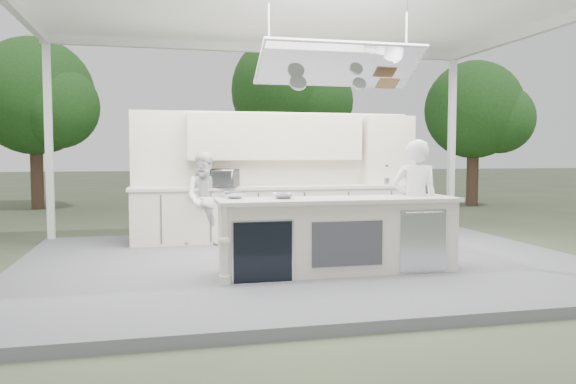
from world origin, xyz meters
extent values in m
plane|color=#4D5339|center=(0.00, 0.00, 0.00)|extent=(90.00, 90.00, 0.00)
cube|color=#5C5C61|center=(0.00, 0.00, 0.06)|extent=(8.00, 6.00, 0.12)
cube|color=white|center=(3.90, 2.90, 1.85)|extent=(0.12, 0.12, 3.70)
cube|color=white|center=(-3.90, 2.90, 1.85)|extent=(0.12, 0.12, 3.70)
cube|color=white|center=(0.00, 2.90, 3.62)|extent=(8.00, 0.12, 0.16)
cube|color=white|center=(3.90, 0.00, 3.62)|extent=(0.12, 6.00, 0.16)
cube|color=white|center=(0.20, -0.90, 2.75)|extent=(2.00, 0.71, 0.43)
cube|color=white|center=(0.20, -0.90, 2.75)|extent=(2.06, 0.76, 0.46)
cylinder|color=white|center=(-0.70, -0.90, 3.23)|extent=(0.02, 0.02, 0.95)
cylinder|color=white|center=(1.10, -0.90, 3.23)|extent=(0.02, 0.02, 0.95)
cylinder|color=silver|center=(-0.30, -0.75, 2.53)|extent=(0.22, 0.14, 0.21)
cylinder|color=silver|center=(0.50, -0.80, 2.53)|extent=(0.18, 0.12, 0.18)
cube|color=olive|center=(0.90, -0.78, 2.55)|extent=(0.28, 0.18, 0.12)
cube|color=beige|center=(0.20, -0.90, 0.57)|extent=(3.00, 0.70, 0.90)
cube|color=silver|center=(0.20, -0.90, 1.04)|extent=(3.10, 0.78, 0.05)
cylinder|color=beige|center=(-1.30, -1.25, 0.58)|extent=(0.11, 0.11, 0.92)
cube|color=black|center=(-0.85, -1.25, 0.48)|extent=(0.70, 0.04, 0.72)
cube|color=silver|center=(-0.85, -1.26, 0.48)|extent=(0.74, 0.03, 0.72)
cube|color=#3A3A3F|center=(0.20, -1.26, 0.54)|extent=(0.90, 0.02, 0.55)
cube|color=silver|center=(1.20, -1.26, 0.54)|extent=(0.62, 0.02, 0.78)
cube|color=beige|center=(0.00, 1.90, 0.57)|extent=(5.00, 0.65, 0.90)
cube|color=silver|center=(0.00, 1.90, 1.04)|extent=(5.08, 0.72, 0.05)
cube|color=beige|center=(0.00, 2.20, 1.25)|extent=(5.00, 0.10, 2.25)
cube|color=beige|center=(0.00, 2.07, 1.92)|extent=(3.10, 0.38, 0.80)
cube|color=beige|center=(2.10, 2.02, 1.67)|extent=(0.90, 0.45, 1.30)
cube|color=olive|center=(2.10, 2.02, 1.67)|extent=(0.84, 0.40, 0.03)
cylinder|color=silver|center=(2.00, 1.88, 1.13)|extent=(0.20, 0.20, 0.12)
cylinder|color=black|center=(2.00, 1.88, 1.29)|extent=(0.17, 0.17, 0.20)
cylinder|color=black|center=(2.35, 1.88, 1.12)|extent=(0.16, 0.16, 0.10)
cone|color=black|center=(2.35, 1.88, 1.29)|extent=(0.14, 0.14, 0.24)
cylinder|color=#4F3A27|center=(-5.50, 10.00, 1.05)|extent=(0.36, 0.36, 2.10)
sphere|color=#2D5820|center=(-5.50, 10.00, 3.29)|extent=(3.40, 3.40, 3.40)
sphere|color=#2D5820|center=(-4.82, 9.49, 2.95)|extent=(2.38, 2.38, 2.38)
cylinder|color=#4F3A27|center=(2.50, 12.00, 1.22)|extent=(0.36, 0.36, 2.45)
sphere|color=#2D5820|center=(2.50, 12.00, 3.85)|extent=(4.00, 4.00, 4.00)
sphere|color=#2D5820|center=(3.30, 11.40, 3.45)|extent=(2.80, 2.80, 2.80)
cylinder|color=#4F3A27|center=(7.50, 8.00, 0.96)|extent=(0.36, 0.36, 1.92)
sphere|color=#2D5820|center=(7.50, 8.00, 2.97)|extent=(3.00, 3.00, 3.00)
sphere|color=#2D5820|center=(8.10, 7.55, 2.67)|extent=(2.10, 2.10, 2.10)
imported|color=white|center=(1.35, -0.70, 0.97)|extent=(0.70, 0.54, 1.70)
imported|color=white|center=(-1.27, 1.55, 0.89)|extent=(0.87, 0.76, 1.54)
imported|color=#B4B7BC|center=(-1.01, 1.70, 1.22)|extent=(0.65, 0.55, 0.30)
imported|color=silver|center=(-0.50, -0.79, 1.10)|extent=(0.28, 0.28, 0.07)
imported|color=#B6B8BE|center=(-1.10, -0.67, 1.11)|extent=(0.31, 0.31, 0.08)
camera|label=1|loc=(-2.04, -7.69, 1.65)|focal=35.00mm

